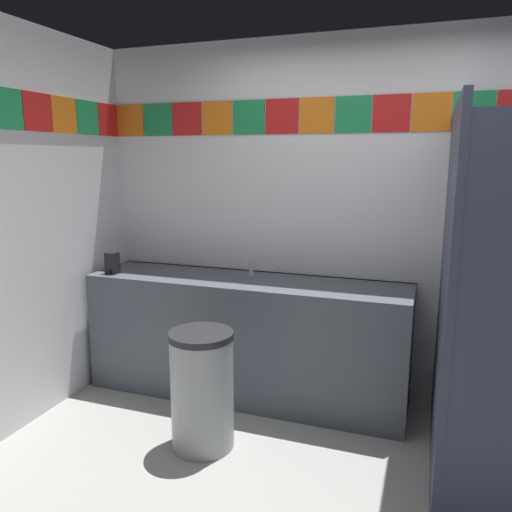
# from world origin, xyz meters

# --- Properties ---
(wall_back) EXTENTS (4.28, 0.09, 2.57)m
(wall_back) POSITION_xyz_m (-0.00, 1.53, 1.29)
(wall_back) COLOR silver
(wall_back) RESTS_ON ground_plane
(vanity_counter) EXTENTS (2.32, 0.57, 0.88)m
(vanity_counter) POSITION_xyz_m (-0.93, 1.20, 0.45)
(vanity_counter) COLOR #4C515B
(vanity_counter) RESTS_ON ground_plane
(faucet_center) EXTENTS (0.04, 0.10, 0.14)m
(faucet_center) POSITION_xyz_m (-0.93, 1.29, 0.93)
(faucet_center) COLOR silver
(faucet_center) RESTS_ON vanity_counter
(soap_dispenser) EXTENTS (0.09, 0.09, 0.16)m
(soap_dispenser) POSITION_xyz_m (-1.93, 1.04, 0.96)
(soap_dispenser) COLOR black
(soap_dispenser) RESTS_ON vanity_counter
(stall_divider) EXTENTS (0.92, 1.42, 2.00)m
(stall_divider) POSITION_xyz_m (0.56, 0.53, 1.00)
(stall_divider) COLOR #33384C
(stall_divider) RESTS_ON ground_plane
(trash_bin) EXTENTS (0.39, 0.39, 0.73)m
(trash_bin) POSITION_xyz_m (-0.94, 0.48, 0.36)
(trash_bin) COLOR #999EA3
(trash_bin) RESTS_ON ground_plane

